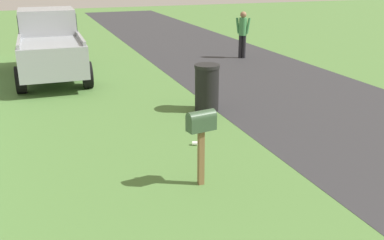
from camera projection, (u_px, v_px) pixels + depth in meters
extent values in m
cube|color=brown|center=(201.00, 158.00, 6.84)|extent=(0.09, 0.09, 0.93)
cube|color=#334C33|center=(201.00, 124.00, 6.65)|extent=(0.27, 0.47, 0.22)
cylinder|color=#334C33|center=(201.00, 117.00, 6.61)|extent=(0.27, 0.47, 0.20)
cube|color=red|center=(199.00, 117.00, 6.72)|extent=(0.02, 0.04, 0.18)
cube|color=#93999E|center=(51.00, 50.00, 13.47)|extent=(4.92, 1.89, 0.90)
cube|color=#93999E|center=(47.00, 21.00, 13.71)|extent=(1.69, 1.69, 0.76)
cube|color=black|center=(47.00, 21.00, 13.71)|extent=(1.64, 1.73, 0.53)
cube|color=#93999E|center=(19.00, 40.00, 12.08)|extent=(2.55, 0.12, 0.12)
cube|color=#93999E|center=(80.00, 37.00, 12.60)|extent=(2.55, 0.12, 0.12)
cylinder|color=black|center=(23.00, 58.00, 14.78)|extent=(0.76, 0.27, 0.76)
cylinder|color=black|center=(77.00, 55.00, 15.35)|extent=(0.76, 0.27, 0.76)
cylinder|color=black|center=(21.00, 80.00, 11.91)|extent=(0.76, 0.27, 0.76)
cylinder|color=black|center=(87.00, 75.00, 12.48)|extent=(0.76, 0.27, 0.76)
cylinder|color=black|center=(207.00, 89.00, 10.43)|extent=(0.58, 0.58, 1.06)
cylinder|color=black|center=(207.00, 66.00, 10.24)|extent=(0.61, 0.61, 0.08)
cylinder|color=black|center=(244.00, 47.00, 16.56)|extent=(0.14, 0.14, 0.87)
cylinder|color=black|center=(240.00, 47.00, 16.60)|extent=(0.14, 0.14, 0.87)
cylinder|color=#3F8C4C|center=(243.00, 27.00, 16.32)|extent=(0.30, 0.30, 0.65)
sphere|color=#8C6647|center=(243.00, 15.00, 16.17)|extent=(0.24, 0.24, 0.24)
cylinder|color=#3F8C4C|center=(248.00, 26.00, 16.26)|extent=(0.09, 0.18, 0.60)
cylinder|color=#3F8C4C|center=(238.00, 26.00, 16.37)|extent=(0.09, 0.18, 0.60)
cylinder|color=blue|center=(191.00, 130.00, 9.19)|extent=(0.14, 0.12, 0.07)
cylinder|color=white|center=(195.00, 143.00, 8.50)|extent=(0.11, 0.12, 0.08)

